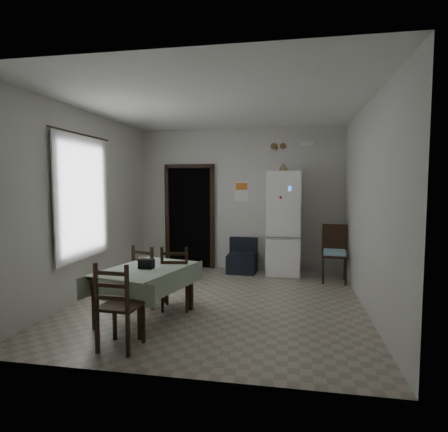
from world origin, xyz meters
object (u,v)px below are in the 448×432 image
navy_seat (242,256)px  fridge (284,223)px  dining_chair_near_head (120,305)px  dining_chair_far_right (176,277)px  corner_chair (334,254)px  dining_table (146,294)px  dining_chair_far_left (150,275)px

navy_seat → fridge: bearing=2.6°
dining_chair_near_head → dining_chair_far_right: bearing=-94.9°
dining_chair_far_right → corner_chair: bearing=-149.2°
navy_seat → dining_table: size_ratio=0.53×
navy_seat → dining_chair_far_right: size_ratio=0.75×
dining_chair_far_left → dining_chair_near_head: dining_chair_near_head is taller
corner_chair → dining_table: corner_chair is taller
fridge → dining_chair_near_head: (-1.63, -3.69, -0.53)m
corner_chair → dining_table: (-2.61, -2.38, -0.18)m
navy_seat → dining_chair_far_right: dining_chair_far_right is taller
dining_table → corner_chair: bearing=56.7°
corner_chair → dining_chair_far_right: (-2.35, -1.91, -0.06)m
corner_chair → fridge: bearing=159.3°
corner_chair → dining_chair_far_right: size_ratio=1.13×
fridge → dining_chair_far_left: bearing=-130.2°
fridge → dining_table: bearing=-121.3°
dining_table → dining_chair_near_head: 0.89m
navy_seat → dining_chair_near_head: (-0.82, -3.69, 0.13)m
dining_chair_near_head → fridge: bearing=-110.5°
fridge → dining_table: 3.35m
navy_seat → dining_chair_far_left: dining_chair_far_left is taller
corner_chair → dining_chair_far_left: size_ratio=1.16×
dining_table → dining_chair_far_right: dining_chair_far_right is taller
fridge → dining_chair_far_right: size_ratio=2.21×
fridge → dining_chair_far_right: fridge is taller
navy_seat → dining_table: bearing=-104.8°
dining_chair_far_left → dining_chair_near_head: (0.25, -1.45, 0.03)m
corner_chair → dining_chair_near_head: corner_chair is taller
dining_chair_far_right → dining_chair_near_head: dining_chair_near_head is taller
dining_chair_far_right → dining_chair_near_head: 1.36m
fridge → dining_table: (-1.69, -2.81, -0.67)m
fridge → navy_seat: 1.05m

